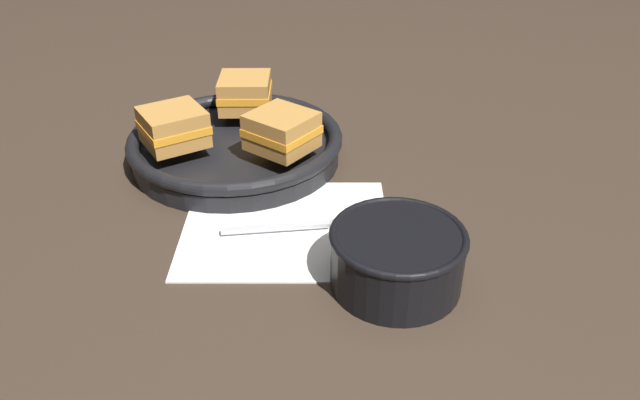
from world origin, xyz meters
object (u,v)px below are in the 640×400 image
object	(u,v)px
spoon	(333,223)
soup_bowl	(397,255)
sandwich_near_left	(282,131)
sandwich_near_right	(245,93)
skillet	(236,146)
sandwich_far_left	(174,127)

from	to	relation	value
spoon	soup_bowl	bearing A→B (deg)	-64.56
sandwich_near_left	sandwich_near_right	bearing A→B (deg)	123.34
soup_bowl	skillet	size ratio (longest dim) A/B	0.47
skillet	sandwich_near_right	bearing A→B (deg)	93.34
skillet	sandwich_near_right	xyz separation A→B (m)	(-0.00, 0.08, 0.04)
spoon	skillet	world-z (taller)	skillet
soup_bowl	skillet	xyz separation A→B (m)	(-0.22, 0.23, -0.01)
spoon	sandwich_near_left	world-z (taller)	sandwich_near_left
sandwich_far_left	spoon	bearing A→B (deg)	-25.32
spoon	sandwich_near_right	world-z (taller)	sandwich_near_right
skillet	sandwich_near_left	size ratio (longest dim) A/B	2.83
sandwich_near_right	spoon	bearing A→B (deg)	-55.55
skillet	sandwich_near_left	world-z (taller)	sandwich_near_left
skillet	soup_bowl	bearing A→B (deg)	-46.07
spoon	sandwich_far_left	world-z (taller)	sandwich_far_left
sandwich_near_left	skillet	bearing A→B (deg)	153.34
sandwich_near_right	sandwich_far_left	size ratio (longest dim) A/B	0.82
sandwich_near_left	sandwich_far_left	distance (m)	0.14
sandwich_near_right	skillet	bearing A→B (deg)	-86.66
skillet	sandwich_far_left	world-z (taller)	sandwich_far_left
soup_bowl	spoon	world-z (taller)	soup_bowl
sandwich_near_left	sandwich_far_left	world-z (taller)	same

